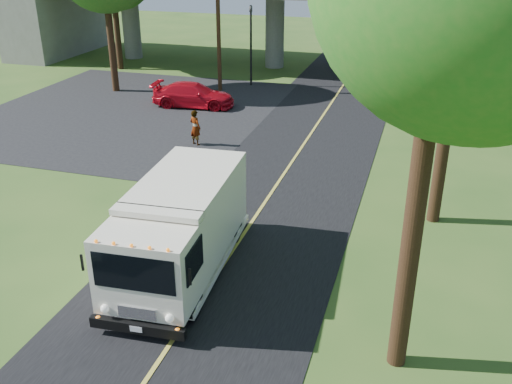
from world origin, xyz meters
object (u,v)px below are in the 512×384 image
at_px(step_van, 180,226).
at_px(pedestrian, 195,128).
at_px(utility_pole, 218,18).
at_px(traffic_signal, 251,37).
at_px(red_sedan, 193,95).

relative_size(step_van, pedestrian, 4.01).
height_order(utility_pole, pedestrian, utility_pole).
bearing_deg(traffic_signal, step_van, -77.79).
bearing_deg(utility_pole, traffic_signal, 53.13).
height_order(step_van, pedestrian, step_van).
height_order(traffic_signal, utility_pole, utility_pole).
bearing_deg(utility_pole, red_sedan, -93.25).
relative_size(utility_pole, red_sedan, 1.86).
distance_m(step_van, pedestrian, 11.45).
bearing_deg(traffic_signal, pedestrian, -85.50).
xyz_separation_m(traffic_signal, red_sedan, (-1.72, -5.91, -2.50)).
distance_m(traffic_signal, step_van, 23.38).
bearing_deg(traffic_signal, utility_pole, -126.87).
height_order(traffic_signal, pedestrian, traffic_signal).
bearing_deg(pedestrian, utility_pole, -53.15).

